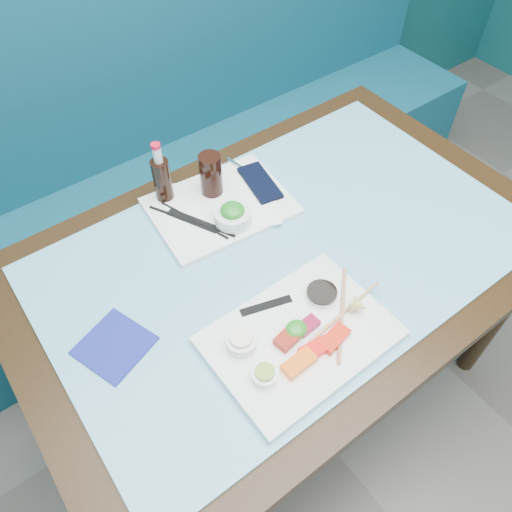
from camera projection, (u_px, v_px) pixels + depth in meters
booth_bench at (152, 183)px, 2.00m from camera, size 3.00×0.56×1.17m
dining_table at (286, 272)px, 1.35m from camera, size 1.40×0.90×0.75m
glass_top at (288, 252)px, 1.28m from camera, size 1.22×0.76×0.01m
sashimi_plate at (300, 337)px, 1.11m from camera, size 0.40×0.29×0.02m
salmon_left at (299, 363)px, 1.05m from camera, size 0.08×0.04×0.02m
salmon_mid at (315, 349)px, 1.07m from camera, size 0.07×0.04×0.02m
salmon_right at (334, 338)px, 1.08m from camera, size 0.08×0.05×0.02m
tuna_left at (289, 338)px, 1.08m from camera, size 0.07×0.05×0.02m
tuna_right at (308, 325)px, 1.10m from camera, size 0.05×0.03×0.02m
seaweed_garnish at (296, 329)px, 1.09m from camera, size 0.06×0.06×0.03m
ramekin_wasabi at (265, 375)px, 1.03m from camera, size 0.07×0.07×0.02m
wasabi_fill at (265, 372)px, 1.01m from camera, size 0.04×0.04×0.01m
ramekin_ginger at (241, 342)px, 1.07m from camera, size 0.08×0.08×0.03m
ginger_fill at (241, 338)px, 1.06m from camera, size 0.06×0.06×0.01m
soy_dish at (322, 295)px, 1.16m from camera, size 0.08×0.08×0.01m
soy_fill at (322, 292)px, 1.15m from camera, size 0.09×0.09×0.01m
lemon_wedge at (359, 306)px, 1.12m from camera, size 0.05×0.05×0.04m
chopstick_sleeve at (266, 306)px, 1.15m from camera, size 0.12×0.05×0.00m
wooden_chopstick_a at (342, 313)px, 1.13m from camera, size 0.19×0.18×0.01m
wooden_chopstick_b at (345, 311)px, 1.13m from camera, size 0.24×0.03×0.01m
serving_tray at (221, 206)px, 1.37m from camera, size 0.39×0.31×0.01m
paper_placemat at (220, 204)px, 1.37m from camera, size 0.36×0.32×0.00m
seaweed_bowl at (233, 217)px, 1.31m from camera, size 0.12×0.12×0.04m
seaweed_salad at (232, 210)px, 1.29m from camera, size 0.08×0.08×0.03m
cola_glass at (211, 175)px, 1.35m from camera, size 0.08×0.08×0.13m
navy_pouch at (260, 183)px, 1.41m from camera, size 0.10×0.17×0.01m
fork at (237, 164)px, 1.46m from camera, size 0.02×0.08×0.01m
black_chopstick_a at (191, 221)px, 1.32m from camera, size 0.13×0.23×0.01m
black_chopstick_b at (194, 220)px, 1.32m from camera, size 0.08×0.22×0.01m
tray_sleeve at (193, 221)px, 1.32m from camera, size 0.09×0.15×0.00m
cola_bottle_body at (163, 182)px, 1.34m from camera, size 0.05×0.05×0.14m
cola_bottle_neck at (157, 155)px, 1.27m from camera, size 0.03×0.03×0.05m
cola_bottle_cap at (156, 146)px, 1.25m from camera, size 0.03×0.03×0.01m
blue_napkin at (114, 345)px, 1.10m from camera, size 0.18×0.18×0.01m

